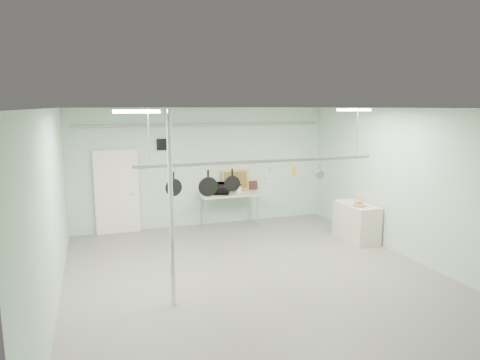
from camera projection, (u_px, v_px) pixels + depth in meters
name	position (u px, v px, depth m)	size (l,w,h in m)	color
floor	(257.00, 278.00, 8.16)	(8.00, 8.00, 0.00)	gray
ceiling	(258.00, 109.00, 7.62)	(7.00, 8.00, 0.02)	silver
back_wall	(204.00, 167.00, 11.60)	(7.00, 0.02, 3.20)	#A3C3B0
right_wall	(411.00, 185.00, 9.01)	(0.02, 8.00, 3.20)	#A3C3B0
door	(117.00, 193.00, 10.91)	(1.10, 0.10, 2.20)	silver
wall_vent	(162.00, 144.00, 11.12)	(0.30, 0.04, 0.30)	black
conduit_pipe	(204.00, 125.00, 11.32)	(0.07, 0.07, 6.60)	gray
chrome_pole	(171.00, 211.00, 6.78)	(0.08, 0.08, 3.20)	silver
prep_table	(229.00, 196.00, 11.56)	(1.60, 0.70, 0.91)	#A2BFB1
side_cabinet	(356.00, 222.00, 10.40)	(0.60, 1.20, 0.90)	beige
pot_rack	(261.00, 160.00, 8.12)	(4.80, 0.06, 1.00)	#B7B7BC
light_panel_left	(136.00, 112.00, 6.17)	(0.65, 0.30, 0.05)	white
light_panel_right	(354.00, 110.00, 8.95)	(0.65, 0.30, 0.05)	white
microwave	(219.00, 188.00, 11.45)	(0.56, 0.38, 0.31)	black
coffee_canister	(239.00, 189.00, 11.61)	(0.15, 0.15, 0.20)	silver
painting_large	(235.00, 181.00, 11.87)	(0.78, 0.05, 0.58)	orange
painting_small	(252.00, 185.00, 12.06)	(0.30, 0.04, 0.25)	#321811
fruit_bowl	(359.00, 205.00, 10.09)	(0.33, 0.33, 0.08)	white
skillet_left	(174.00, 183.00, 7.64)	(0.31, 0.06, 0.42)	black
skillet_mid	(208.00, 183.00, 7.85)	(0.36, 0.06, 0.49)	black
skillet_right	(232.00, 180.00, 8.00)	(0.30, 0.06, 0.41)	black
whisk	(270.00, 175.00, 8.23)	(0.17, 0.17, 0.31)	#ADADB2
grater	(294.00, 171.00, 8.39)	(0.09, 0.02, 0.21)	gold
saucepan	(320.00, 171.00, 8.58)	(0.16, 0.09, 0.29)	#A6A5AA
fruit_cluster	(359.00, 203.00, 10.08)	(0.24, 0.24, 0.09)	#AA1C0F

